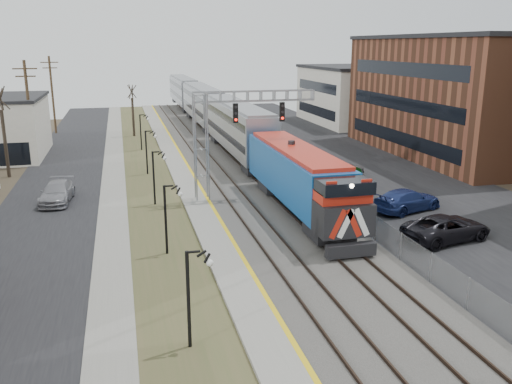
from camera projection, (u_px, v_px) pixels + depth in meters
name	position (u px, v px, depth m)	size (l,w,h in m)	color
street_west	(57.00, 188.00, 44.50)	(7.00, 120.00, 0.04)	black
sidewalk	(113.00, 184.00, 45.55)	(2.00, 120.00, 0.08)	gray
grass_median	(150.00, 182.00, 46.26)	(4.00, 120.00, 0.06)	#414927
platform	(185.00, 179.00, 46.94)	(2.00, 120.00, 0.24)	gray
ballast_bed	(241.00, 176.00, 48.11)	(8.00, 120.00, 0.20)	#595651
parking_lot	(365.00, 170.00, 50.94)	(16.00, 120.00, 0.04)	black
platform_edge	(195.00, 177.00, 47.11)	(0.24, 120.00, 0.01)	gold
track_near	(219.00, 175.00, 47.60)	(1.58, 120.00, 0.15)	#2D2119
track_far	(257.00, 173.00, 48.42)	(1.58, 120.00, 0.15)	#2D2119
train	(212.00, 112.00, 70.07)	(3.00, 85.85, 5.33)	#13509A
signal_gantry	(224.00, 127.00, 39.46)	(9.00, 1.07, 8.15)	gray
lampposts	(165.00, 219.00, 30.09)	(0.14, 62.14, 4.00)	black
fence	(286.00, 166.00, 48.91)	(0.04, 120.00, 1.60)	gray
bare_trees	(45.00, 148.00, 47.19)	(12.30, 42.30, 5.95)	#382D23
car_lot_c	(447.00, 228.00, 32.29)	(2.56, 5.55, 1.54)	black
car_lot_d	(407.00, 201.00, 38.02)	(2.19, 5.38, 1.56)	navy
car_lot_e	(345.00, 169.00, 48.23)	(1.56, 3.87, 1.32)	slate
car_lot_f	(339.00, 170.00, 47.89)	(1.38, 3.97, 1.31)	#0C3F10
car_street_b	(57.00, 193.00, 40.14)	(2.08, 5.12, 1.49)	gray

